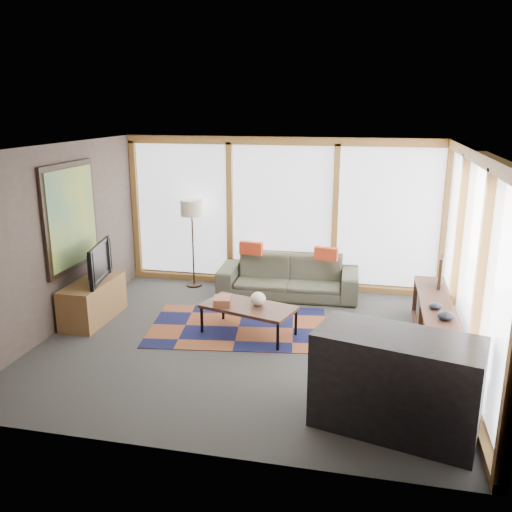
% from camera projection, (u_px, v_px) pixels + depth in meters
% --- Properties ---
extents(ground, '(5.50, 5.50, 0.00)m').
position_uv_depth(ground, '(250.00, 342.00, 7.36)').
color(ground, '#31302E').
rests_on(ground, ground).
extents(room_envelope, '(5.52, 5.02, 2.62)m').
position_uv_depth(room_envelope, '(294.00, 224.00, 7.37)').
color(room_envelope, '#43362F').
rests_on(room_envelope, ground).
extents(rug, '(2.74, 1.97, 0.01)m').
position_uv_depth(rug, '(239.00, 327.00, 7.83)').
color(rug, brown).
rests_on(rug, ground).
extents(sofa, '(2.34, 1.01, 0.67)m').
position_uv_depth(sofa, '(288.00, 276.00, 9.06)').
color(sofa, '#3E3F30').
rests_on(sofa, ground).
extents(pillow_left, '(0.40, 0.17, 0.22)m').
position_uv_depth(pillow_left, '(251.00, 248.00, 9.11)').
color(pillow_left, '#BC381B').
rests_on(pillow_left, sofa).
extents(pillow_right, '(0.39, 0.17, 0.21)m').
position_uv_depth(pillow_right, '(326.00, 254.00, 8.78)').
color(pillow_right, '#BC381B').
rests_on(pillow_right, sofa).
extents(floor_lamp, '(0.39, 0.39, 1.54)m').
position_uv_depth(floor_lamp, '(193.00, 244.00, 9.44)').
color(floor_lamp, black).
rests_on(floor_lamp, ground).
extents(coffee_table, '(1.40, 0.98, 0.42)m').
position_uv_depth(coffee_table, '(249.00, 320.00, 7.55)').
color(coffee_table, black).
rests_on(coffee_table, ground).
extents(book_stack, '(0.28, 0.33, 0.10)m').
position_uv_depth(book_stack, '(222.00, 301.00, 7.54)').
color(book_stack, brown).
rests_on(book_stack, coffee_table).
extents(vase, '(0.22, 0.22, 0.19)m').
position_uv_depth(vase, '(258.00, 299.00, 7.48)').
color(vase, beige).
rests_on(vase, coffee_table).
extents(bookshelf, '(0.43, 2.37, 0.59)m').
position_uv_depth(bookshelf, '(435.00, 324.00, 7.19)').
color(bookshelf, black).
rests_on(bookshelf, ground).
extents(bowl_a, '(0.25, 0.25, 0.10)m').
position_uv_depth(bowl_a, '(446.00, 316.00, 6.55)').
color(bowl_a, black).
rests_on(bowl_a, bookshelf).
extents(bowl_b, '(0.18, 0.18, 0.08)m').
position_uv_depth(bowl_b, '(435.00, 306.00, 6.90)').
color(bowl_b, black).
rests_on(bowl_b, bookshelf).
extents(shelf_picture, '(0.10, 0.34, 0.44)m').
position_uv_depth(shelf_picture, '(441.00, 272.00, 7.71)').
color(shelf_picture, black).
rests_on(shelf_picture, bookshelf).
extents(tv_console, '(0.50, 1.20, 0.60)m').
position_uv_depth(tv_console, '(93.00, 301.00, 8.04)').
color(tv_console, brown).
rests_on(tv_console, ground).
extents(television, '(0.33, 1.00, 0.57)m').
position_uv_depth(television, '(94.00, 262.00, 7.92)').
color(television, black).
rests_on(television, tv_console).
extents(bar_counter, '(1.69, 1.09, 0.99)m').
position_uv_depth(bar_counter, '(396.00, 383.00, 5.26)').
color(bar_counter, black).
rests_on(bar_counter, ground).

